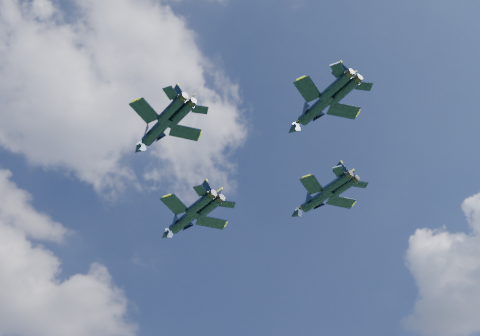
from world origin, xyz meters
name	(u,v)px	position (x,y,z in m)	size (l,w,h in m)	color
jet_lead	(184,221)	(0.98, 10.90, 61.67)	(11.82, 16.23, 3.83)	black
jet_left	(156,131)	(-8.50, -7.52, 61.51)	(10.52, 14.36, 3.38)	black
jet_right	(316,200)	(19.43, -0.12, 62.90)	(10.74, 14.76, 3.48)	black
jet_slot	(315,110)	(10.50, -17.86, 62.55)	(10.51, 14.20, 3.34)	black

